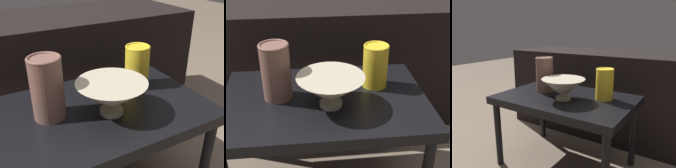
# 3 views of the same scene
# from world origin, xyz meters

# --- Properties ---
(ground_plane) EXTENTS (8.00, 8.00, 0.00)m
(ground_plane) POSITION_xyz_m (0.00, 0.00, 0.00)
(ground_plane) COLOR #6B5B4C
(table) EXTENTS (0.72, 0.48, 0.42)m
(table) POSITION_xyz_m (0.00, 0.00, 0.37)
(table) COLOR black
(table) RESTS_ON ground_plane
(couch_backdrop) EXTENTS (1.44, 0.50, 0.61)m
(couch_backdrop) POSITION_xyz_m (0.00, 0.58, 0.30)
(couch_backdrop) COLOR black
(couch_backdrop) RESTS_ON ground_plane
(bowl) EXTENTS (0.22, 0.22, 0.11)m
(bowl) POSITION_xyz_m (0.02, -0.05, 0.48)
(bowl) COLOR #B2A88E
(bowl) RESTS_ON table
(vase_textured_left) EXTENTS (0.10, 0.10, 0.20)m
(vase_textured_left) POSITION_xyz_m (-0.16, 0.02, 0.52)
(vase_textured_left) COLOR brown
(vase_textured_left) RESTS_ON table
(vase_colorful_right) EXTENTS (0.09, 0.09, 0.16)m
(vase_colorful_right) POSITION_xyz_m (0.19, 0.07, 0.50)
(vase_colorful_right) COLOR gold
(vase_colorful_right) RESTS_ON table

